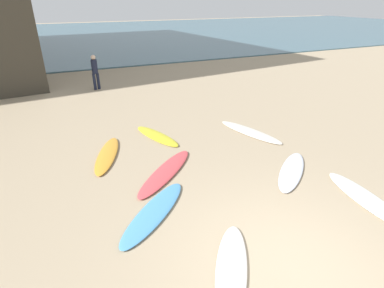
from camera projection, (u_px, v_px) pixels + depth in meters
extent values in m
plane|color=tan|center=(288.00, 267.00, 5.09)|extent=(120.00, 120.00, 0.00)
cube|color=#426675|center=(78.00, 36.00, 35.66)|extent=(120.00, 40.00, 0.08)
ellipsoid|color=#D94A4F|center=(166.00, 172.00, 7.78)|extent=(2.24, 2.15, 0.09)
ellipsoid|color=#4E98D5|center=(154.00, 212.00, 6.33)|extent=(2.10, 2.01, 0.08)
ellipsoid|color=silver|center=(250.00, 132.00, 10.12)|extent=(1.27, 2.56, 0.07)
ellipsoid|color=yellow|center=(157.00, 136.00, 9.81)|extent=(1.14, 2.15, 0.08)
ellipsoid|color=gold|center=(107.00, 155.00, 8.63)|extent=(1.27, 2.35, 0.09)
ellipsoid|color=silver|center=(292.00, 171.00, 7.83)|extent=(2.00, 1.83, 0.09)
ellipsoid|color=white|center=(366.00, 199.00, 6.76)|extent=(0.87, 2.34, 0.08)
ellipsoid|color=silver|center=(232.00, 268.00, 5.02)|extent=(1.55, 2.01, 0.08)
cylinder|color=#191E33|center=(95.00, 82.00, 14.71)|extent=(0.14, 0.14, 0.78)
cylinder|color=#191E33|center=(98.00, 81.00, 14.84)|extent=(0.14, 0.14, 0.78)
cylinder|color=#191E33|center=(94.00, 66.00, 14.46)|extent=(0.36, 0.36, 0.65)
sphere|color=beige|center=(93.00, 57.00, 14.28)|extent=(0.21, 0.21, 0.21)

